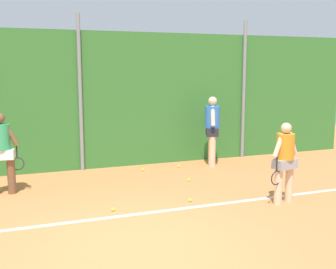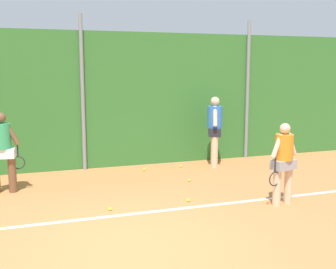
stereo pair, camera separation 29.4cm
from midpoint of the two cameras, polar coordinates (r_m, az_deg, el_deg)
ground_plane at (r=7.91m, az=-8.47°, el=-10.51°), size 25.28×25.28×0.00m
hedge_fence_backdrop at (r=11.15m, az=-12.65°, el=4.43°), size 16.43×0.25×3.57m
fence_post_center at (r=10.96m, az=-12.56°, el=5.41°), size 0.10×0.10×3.97m
fence_post_right at (r=12.52m, az=9.56°, el=5.92°), size 0.10×0.10×3.97m
court_baseline_paint at (r=7.72m, az=-8.15°, el=-10.97°), size 12.01×0.10×0.01m
player_foreground_near at (r=8.43m, az=14.59°, el=-3.19°), size 0.73×0.37×1.59m
player_midcourt at (r=9.45m, az=-22.47°, el=-1.86°), size 0.80×0.37×1.72m
player_backcourt_far at (r=11.43m, az=5.27°, el=1.02°), size 0.51×0.74×1.87m
tennis_ball_0 at (r=8.01m, az=-8.53°, el=-10.02°), size 0.07×0.07×0.07m
tennis_ball_1 at (r=8.46m, az=2.01°, el=-8.88°), size 0.07×0.07×0.07m
tennis_ball_3 at (r=9.93m, az=1.98°, el=-6.18°), size 0.07×0.07×0.07m
tennis_ball_4 at (r=11.28m, az=0.72°, el=-4.32°), size 0.07×0.07×0.07m
tennis_ball_5 at (r=10.92m, az=-4.24°, el=-4.80°), size 0.07×0.07×0.07m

